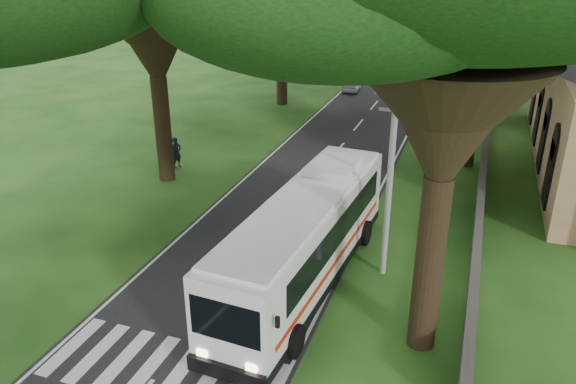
% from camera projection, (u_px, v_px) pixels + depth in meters
% --- Properties ---
extents(ground, '(140.00, 140.00, 0.00)m').
position_uv_depth(ground, '(192.00, 332.00, 19.34)').
color(ground, '#174212').
rests_on(ground, ground).
extents(road, '(8.00, 120.00, 0.04)m').
position_uv_depth(road, '(355.00, 129.00, 40.97)').
color(road, black).
rests_on(road, ground).
extents(crosswalk, '(8.00, 3.00, 0.01)m').
position_uv_depth(crosswalk, '(162.00, 370.00, 17.61)').
color(crosswalk, silver).
rests_on(crosswalk, ground).
extents(property_wall, '(0.35, 50.00, 1.20)m').
position_uv_depth(property_wall, '(485.00, 138.00, 37.15)').
color(property_wall, '#383533').
rests_on(property_wall, ground).
extents(pole_near, '(1.60, 0.24, 8.00)m').
position_uv_depth(pole_near, '(390.00, 178.00, 21.20)').
color(pole_near, gray).
rests_on(pole_near, ground).
extents(pole_mid, '(1.60, 0.24, 8.00)m').
position_uv_depth(pole_mid, '(440.00, 74.00, 38.50)').
color(pole_mid, gray).
rests_on(pole_mid, ground).
extents(pole_far, '(1.60, 0.24, 8.00)m').
position_uv_depth(pole_far, '(459.00, 35.00, 55.80)').
color(pole_far, gray).
rests_on(pole_far, ground).
extents(coach_bus, '(3.60, 12.66, 3.69)m').
position_uv_depth(coach_bus, '(305.00, 237.00, 21.48)').
color(coach_bus, white).
rests_on(coach_bus, ground).
extents(distant_car_a, '(1.81, 3.76, 1.24)m').
position_uv_depth(distant_car_a, '(352.00, 84.00, 51.56)').
color(distant_car_a, silver).
rests_on(distant_car_a, road).
extents(distant_car_b, '(2.37, 4.17, 1.30)m').
position_uv_depth(distant_car_b, '(397.00, 51.00, 67.74)').
color(distant_car_b, navy).
rests_on(distant_car_b, road).
extents(pedestrian, '(0.65, 0.79, 1.87)m').
position_uv_depth(pedestrian, '(177.00, 153.00, 33.48)').
color(pedestrian, black).
rests_on(pedestrian, ground).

